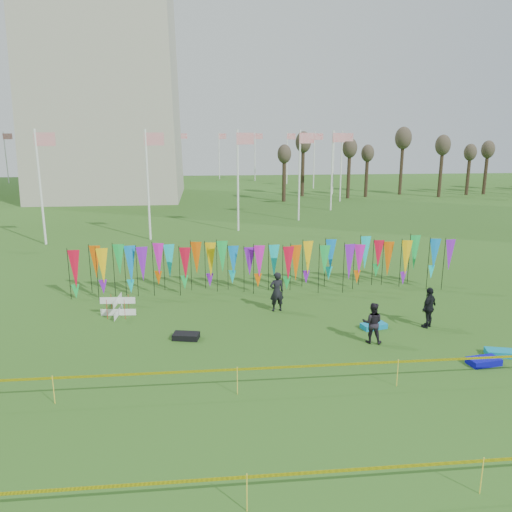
{
  "coord_description": "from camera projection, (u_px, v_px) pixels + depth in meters",
  "views": [
    {
      "loc": [
        -2.65,
        -16.06,
        7.64
      ],
      "look_at": [
        -0.38,
        6.0,
        2.21
      ],
      "focal_mm": 35.0,
      "sensor_mm": 36.0,
      "label": 1
    }
  ],
  "objects": [
    {
      "name": "flagpole_ring",
      "position": [
        112.0,
        164.0,
        61.63
      ],
      "size": [
        57.4,
        56.16,
        8.0
      ],
      "color": "white",
      "rests_on": "ground"
    },
    {
      "name": "banner_row",
      "position": [
        266.0,
        260.0,
        24.66
      ],
      "size": [
        18.64,
        0.64,
        2.47
      ],
      "color": "black",
      "rests_on": "ground"
    },
    {
      "name": "kite_bag_blue",
      "position": [
        484.0,
        361.0,
        16.98
      ],
      "size": [
        1.14,
        0.72,
        0.22
      ],
      "primitive_type": "cube",
      "rotation": [
        0.0,
        0.0,
        0.15
      ],
      "color": "#0A0AAF",
      "rests_on": "ground"
    },
    {
      "name": "person_mid",
      "position": [
        372.0,
        323.0,
        18.61
      ],
      "size": [
        0.87,
        0.68,
        1.57
      ],
      "primitive_type": "imported",
      "rotation": [
        0.0,
        0.0,
        2.83
      ],
      "color": "black",
      "rests_on": "ground"
    },
    {
      "name": "box_kite",
      "position": [
        118.0,
        306.0,
        21.45
      ],
      "size": [
        0.77,
        0.77,
        0.85
      ],
      "rotation": [
        0.0,
        0.0,
        -0.08
      ],
      "color": "#B60D12",
      "rests_on": "ground"
    },
    {
      "name": "kite_bag_turquoise",
      "position": [
        374.0,
        326.0,
        20.14
      ],
      "size": [
        1.1,
        0.74,
        0.2
      ],
      "primitive_type": "cube",
      "rotation": [
        0.0,
        0.0,
        0.25
      ],
      "color": "#0C85B9",
      "rests_on": "ground"
    },
    {
      "name": "kite_bag_black",
      "position": [
        186.0,
        336.0,
        19.09
      ],
      "size": [
        1.07,
        0.76,
        0.23
      ],
      "primitive_type": "cube",
      "rotation": [
        0.0,
        0.0,
        -0.21
      ],
      "color": "black",
      "rests_on": "ground"
    },
    {
      "name": "ground",
      "position": [
        284.0,
        357.0,
        17.6
      ],
      "size": [
        160.0,
        160.0,
        0.0
      ],
      "primitive_type": "plane",
      "color": "#294F16",
      "rests_on": "ground"
    },
    {
      "name": "caution_tape_near",
      "position": [
        290.0,
        368.0,
        15.02
      ],
      "size": [
        26.0,
        0.02,
        0.9
      ],
      "color": "#EBE404",
      "rests_on": "ground"
    },
    {
      "name": "kite_bag_teal",
      "position": [
        502.0,
        353.0,
        17.64
      ],
      "size": [
        1.2,
        0.8,
        0.21
      ],
      "primitive_type": "cube",
      "rotation": [
        0.0,
        0.0,
        -0.27
      ],
      "color": "#0C86A8",
      "rests_on": "ground"
    },
    {
      "name": "tree_line",
      "position": [
        484.0,
        146.0,
        61.83
      ],
      "size": [
        53.92,
        1.92,
        7.84
      ],
      "color": "#3C2E1E",
      "rests_on": "ground"
    },
    {
      "name": "person_right",
      "position": [
        429.0,
        307.0,
        20.09
      ],
      "size": [
        1.12,
        1.06,
        1.69
      ],
      "primitive_type": "imported",
      "rotation": [
        0.0,
        0.0,
        3.82
      ],
      "color": "black",
      "rests_on": "ground"
    },
    {
      "name": "caution_tape_far",
      "position": [
        329.0,
        473.0,
        10.37
      ],
      "size": [
        26.0,
        0.02,
        0.9
      ],
      "color": "#EBE404",
      "rests_on": "ground"
    },
    {
      "name": "person_left",
      "position": [
        277.0,
        292.0,
        21.95
      ],
      "size": [
        0.73,
        0.59,
        1.78
      ],
      "primitive_type": "imported",
      "rotation": [
        0.0,
        0.0,
        3.32
      ],
      "color": "black",
      "rests_on": "ground"
    }
  ]
}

